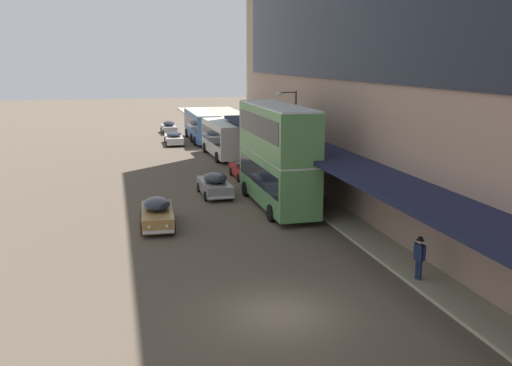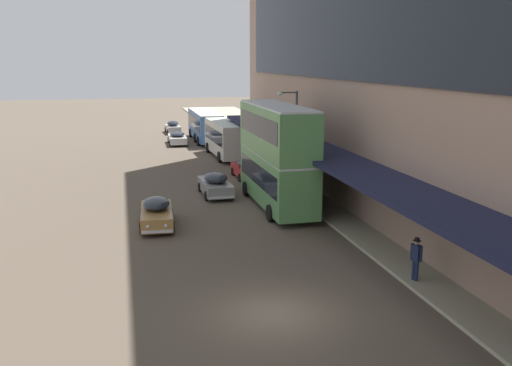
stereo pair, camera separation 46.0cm
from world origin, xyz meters
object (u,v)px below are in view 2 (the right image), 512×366
Objects in this scene: sedan_far_back at (173,127)px; street_lamp at (294,133)px; sedan_oncoming_rear at (177,138)px; pedestrian_at_kerb at (416,257)px; fire_hydrant at (311,199)px; transit_bus_kerbside_rear at (226,137)px; transit_bus_kerbside_far at (205,124)px; sedan_second_near at (215,184)px; transit_bus_kerbside_front at (277,153)px; sedan_trailing_mid at (156,213)px; sedan_lead_mid at (247,169)px.

sedan_far_back is 35.24m from street_lamp.
sedan_oncoming_rear is 25.76m from street_lamp.
sedan_far_back is at bearing 96.02° from pedestrian_at_kerb.
transit_bus_kerbside_rear is at bearing 95.67° from fire_hydrant.
sedan_second_near is at bearing -96.73° from transit_bus_kerbside_far.
transit_bus_kerbside_front is 30.73m from transit_bus_kerbside_far.
sedan_far_back reaches higher than sedan_trailing_mid.
sedan_lead_mid is 9.86m from fire_hydrant.
sedan_lead_mid is at bearing 56.41° from sedan_trailing_mid.
transit_bus_kerbside_front is at bearing 99.86° from pedestrian_at_kerb.
fire_hydrant is at bearing 12.11° from sedan_trailing_mid.
sedan_trailing_mid is 7.85m from sedan_second_near.
street_lamp reaches higher than pedestrian_at_kerb.
sedan_second_near is at bearing 129.37° from transit_bus_kerbside_front.
sedan_far_back reaches higher than sedan_oncoming_rear.
sedan_far_back is at bearing 94.65° from transit_bus_kerbside_front.
transit_bus_kerbside_far is 2.39× the size of sedan_second_near.
sedan_second_near is 24.74m from sedan_oncoming_rear.
street_lamp is (5.42, -34.65, 3.41)m from sedan_far_back.
sedan_trailing_mid is 1.03× the size of sedan_second_near.
transit_bus_kerbside_rear is at bearing -68.10° from sedan_oncoming_rear.
sedan_oncoming_rear is at bearing -149.92° from transit_bus_kerbside_far.
transit_bus_kerbside_front is 0.90× the size of transit_bus_kerbside_far.
transit_bus_kerbside_front is 2.10× the size of sedan_trailing_mid.
sedan_far_back is 34.53m from sedan_second_near.
transit_bus_kerbside_front is at bearing -90.82° from sedan_lead_mid.
pedestrian_at_kerb is (2.35, -13.54, -2.30)m from transit_bus_kerbside_front.
transit_bus_kerbside_front is 9.64m from sedan_lead_mid.
transit_bus_kerbside_rear is 1.93× the size of sedan_trailing_mid.
sedan_trailing_mid is at bearing -109.93° from transit_bus_kerbside_rear.
sedan_oncoming_rear is (-0.38, -9.79, -0.06)m from sedan_far_back.
sedan_far_back is at bearing 87.77° from sedan_oncoming_rear.
sedan_oncoming_rear is at bearing 101.13° from fire_hydrant.
sedan_lead_mid is (7.81, 11.75, -0.04)m from sedan_trailing_mid.
sedan_lead_mid is 0.89× the size of sedan_oncoming_rear.
transit_bus_kerbside_far is at bearing 95.10° from street_lamp.
sedan_oncoming_rear is 29.67m from fire_hydrant.
sedan_trailing_mid is 10.11m from fire_hydrant.
transit_bus_kerbside_front is 1.09× the size of transit_bus_kerbside_rear.
transit_bus_kerbside_far is at bearing 30.08° from sedan_oncoming_rear.
transit_bus_kerbside_far is at bearing 90.65° from sedan_lead_mid.
sedan_lead_mid is at bearing 102.18° from fire_hydrant.
sedan_oncoming_rear is 42.66m from pedestrian_at_kerb.
transit_bus_kerbside_front is 3.74m from fire_hydrant.
transit_bus_kerbside_rear is 2.12× the size of sedan_far_back.
sedan_trailing_mid is (-7.56, -33.20, -1.15)m from transit_bus_kerbside_far.
sedan_trailing_mid is (-7.67, -2.51, -2.71)m from transit_bus_kerbside_front.
street_lamp reaches higher than fire_hydrant.
pedestrian_at_kerb is at bearing -86.35° from transit_bus_kerbside_rear.
transit_bus_kerbside_far is at bearing 83.27° from sedan_second_near.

